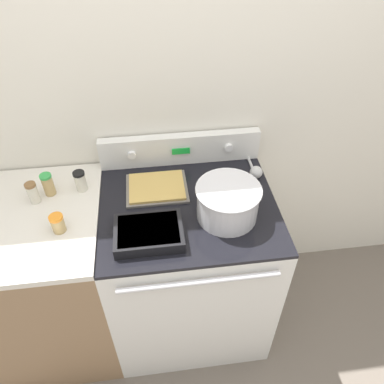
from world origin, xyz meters
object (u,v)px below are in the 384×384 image
at_px(spice_jar_black_cap, 80,181).
at_px(spice_jar_brown_cap, 33,193).
at_px(casserole_dish, 149,233).
at_px(baking_tray, 157,188).
at_px(spice_jar_orange_cap, 58,223).
at_px(mixing_bowl, 228,201).
at_px(ladle, 255,171).
at_px(spice_jar_green_cap, 48,184).

height_order(spice_jar_black_cap, spice_jar_brown_cap, spice_jar_brown_cap).
xyz_separation_m(casserole_dish, spice_jar_black_cap, (-0.30, 0.33, 0.03)).
bearing_deg(baking_tray, spice_jar_orange_cap, -152.70).
height_order(mixing_bowl, baking_tray, mixing_bowl).
distance_m(baking_tray, spice_jar_brown_cap, 0.56).
bearing_deg(spice_jar_orange_cap, ladle, 16.03).
bearing_deg(mixing_bowl, spice_jar_orange_cap, -179.56).
bearing_deg(spice_jar_black_cap, spice_jar_brown_cap, -164.84).
relative_size(spice_jar_green_cap, spice_jar_brown_cap, 1.06).
bearing_deg(baking_tray, casserole_dish, -99.59).
relative_size(baking_tray, spice_jar_green_cap, 2.62).
height_order(baking_tray, ladle, ladle).
xyz_separation_m(baking_tray, spice_jar_black_cap, (-0.35, 0.03, 0.05)).
relative_size(spice_jar_orange_cap, spice_jar_green_cap, 0.75).
distance_m(casserole_dish, spice_jar_brown_cap, 0.57).
bearing_deg(spice_jar_black_cap, casserole_dish, -47.73).
bearing_deg(spice_jar_brown_cap, spice_jar_black_cap, 15.16).
bearing_deg(casserole_dish, spice_jar_black_cap, 132.27).
height_order(mixing_bowl, ladle, mixing_bowl).
height_order(ladle, spice_jar_green_cap, spice_jar_green_cap).
xyz_separation_m(spice_jar_orange_cap, spice_jar_green_cap, (-0.07, 0.24, 0.01)).
height_order(mixing_bowl, spice_jar_green_cap, mixing_bowl).
xyz_separation_m(casserole_dish, spice_jar_green_cap, (-0.44, 0.32, 0.04)).
distance_m(mixing_bowl, casserole_dish, 0.36).
bearing_deg(spice_jar_green_cap, baking_tray, -2.69).
bearing_deg(spice_jar_black_cap, ladle, 0.77).
xyz_separation_m(baking_tray, spice_jar_green_cap, (-0.49, 0.02, 0.06)).
bearing_deg(spice_jar_green_cap, spice_jar_brown_cap, -143.00).
height_order(mixing_bowl, spice_jar_black_cap, mixing_bowl).
relative_size(casserole_dish, spice_jar_black_cap, 2.77).
xyz_separation_m(mixing_bowl, spice_jar_black_cap, (-0.65, 0.25, -0.03)).
relative_size(ladle, spice_jar_black_cap, 2.45).
distance_m(mixing_bowl, baking_tray, 0.37).
distance_m(spice_jar_black_cap, spice_jar_brown_cap, 0.21).
xyz_separation_m(baking_tray, ladle, (0.49, 0.04, 0.02)).
xyz_separation_m(baking_tray, spice_jar_brown_cap, (-0.55, -0.02, 0.05)).
bearing_deg(baking_tray, ladle, 5.17).
bearing_deg(spice_jar_orange_cap, baking_tray, 27.30).
height_order(ladle, spice_jar_brown_cap, spice_jar_brown_cap).
xyz_separation_m(mixing_bowl, baking_tray, (-0.30, 0.21, -0.08)).
bearing_deg(spice_jar_brown_cap, spice_jar_orange_cap, -56.03).
bearing_deg(spice_jar_green_cap, ladle, 1.23).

